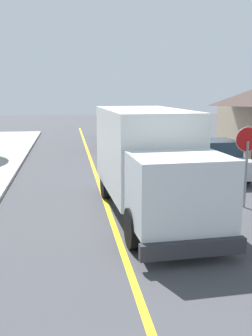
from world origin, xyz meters
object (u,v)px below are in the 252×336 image
(box_truck, at_px, (149,158))
(stop_sign, at_px, (247,152))
(parked_car_near, at_px, (140,152))
(parked_car_far, at_px, (114,129))
(parked_van_across, at_px, (215,159))
(parked_car_mid, at_px, (115,138))

(box_truck, distance_m, stop_sign, 3.24)
(box_truck, xyz_separation_m, parked_car_near, (1.10, 7.23, -0.97))
(box_truck, relative_size, stop_sign, 2.75)
(stop_sign, bearing_deg, box_truck, -177.77)
(parked_car_far, distance_m, parked_van_across, 14.44)
(box_truck, relative_size, parked_car_far, 1.64)
(box_truck, xyz_separation_m, parked_car_far, (1.20, 18.74, -0.97))
(parked_car_mid, relative_size, parked_car_far, 1.00)
(parked_car_near, height_order, parked_car_far, same)
(parked_car_mid, bearing_deg, parked_car_far, 83.88)
(parked_car_far, bearing_deg, parked_car_mid, -96.12)
(box_truck, distance_m, parked_car_mid, 13.06)
(box_truck, relative_size, parked_car_mid, 1.63)
(parked_car_near, height_order, stop_sign, stop_sign)
(parked_car_near, relative_size, parked_car_far, 0.99)
(parked_van_across, bearing_deg, parked_car_near, 137.43)
(parked_car_mid, relative_size, stop_sign, 1.68)
(box_truck, bearing_deg, parked_car_near, 81.36)
(stop_sign, bearing_deg, parked_van_across, 80.48)
(parked_car_mid, bearing_deg, stop_sign, -78.37)
(parked_van_across, xyz_separation_m, stop_sign, (-0.75, -4.45, 1.06))
(box_truck, bearing_deg, parked_car_far, 86.34)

